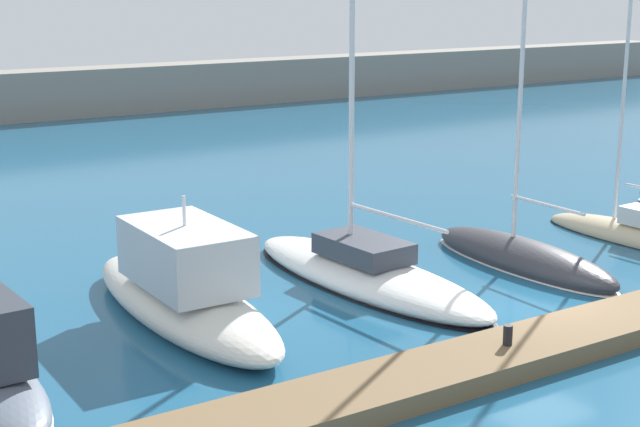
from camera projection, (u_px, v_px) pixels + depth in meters
name	position (u px, v px, depth m)	size (l,w,h in m)	color
ground_plane	(534.00, 313.00, 23.23)	(120.00, 120.00, 0.00)	#1E567A
dock_pier	(599.00, 329.00, 21.56)	(30.54, 1.86, 0.44)	brown
breakwater_seawall	(36.00, 95.00, 56.02)	(108.00, 2.76, 2.86)	gray
motorboat_ivory_second	(183.00, 288.00, 22.66)	(2.51, 8.81, 3.29)	silver
sailboat_white_third	(366.00, 271.00, 25.43)	(3.27, 9.37, 16.89)	white
sailboat_charcoal_fourth	(523.00, 257.00, 27.07)	(1.92, 6.92, 10.92)	#2D2D33
sailboat_sand_fifth	(638.00, 234.00, 29.61)	(1.96, 6.88, 14.02)	beige
dock_bollard	(508.00, 335.00, 19.95)	(0.20, 0.20, 0.44)	black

